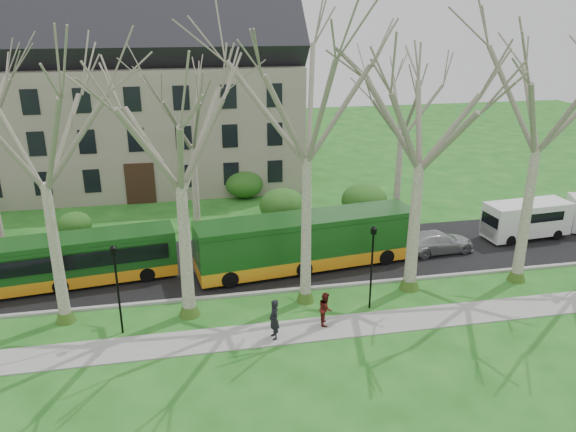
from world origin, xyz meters
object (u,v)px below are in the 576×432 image
object	(u,v)px
bus_lead	(70,260)
bus_follow	(307,241)
pedestrian_b	(326,308)
van_a	(526,220)
sedan	(438,242)
pedestrian_a	(274,319)

from	to	relation	value
bus_lead	bus_follow	bearing A→B (deg)	-8.63
pedestrian_b	van_a	bearing A→B (deg)	-51.98
bus_follow	pedestrian_b	distance (m)	6.46
sedan	pedestrian_a	xyz separation A→B (m)	(-11.53, -7.64, 0.29)
bus_follow	sedan	distance (m)	8.43
pedestrian_b	sedan	bearing A→B (deg)	-41.46
sedan	pedestrian_b	distance (m)	11.28
bus_follow	pedestrian_a	xyz separation A→B (m)	(-3.17, -7.14, -0.65)
van_a	pedestrian_a	bearing A→B (deg)	-159.08
bus_follow	bus_lead	bearing A→B (deg)	171.32
van_a	pedestrian_a	distance (m)	20.12
bus_lead	sedan	distance (m)	21.39
pedestrian_a	van_a	bearing A→B (deg)	106.81
bus_lead	sedan	size ratio (longest dim) A/B	2.46
sedan	van_a	bearing A→B (deg)	-85.07
sedan	pedestrian_a	size ratio (longest dim) A/B	2.38
bus_follow	sedan	xyz separation A→B (m)	(8.36, 0.50, -0.94)
sedan	bus_follow	bearing A→B (deg)	89.16
bus_lead	bus_follow	distance (m)	13.02
bus_lead	pedestrian_a	world-z (taller)	bus_lead
pedestrian_a	pedestrian_b	distance (m)	2.70
bus_lead	sedan	xyz separation A→B (m)	(21.38, 0.15, -0.73)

